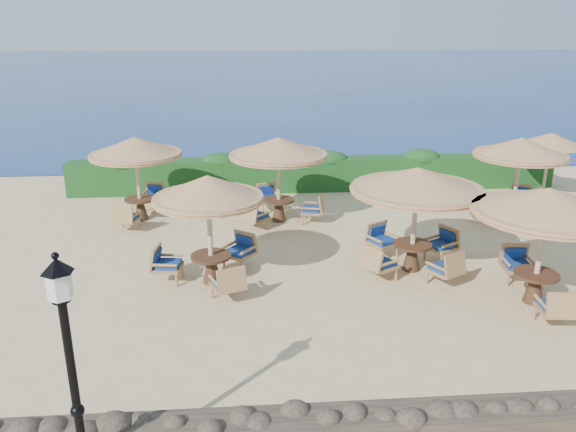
{
  "coord_description": "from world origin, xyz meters",
  "views": [
    {
      "loc": [
        -2.58,
        -12.96,
        5.86
      ],
      "look_at": [
        -1.55,
        0.39,
        1.3
      ],
      "focal_mm": 35.0,
      "sensor_mm": 36.0,
      "label": 1
    }
  ],
  "objects_px": {
    "lamp_post": "(74,387)",
    "cafe_set_3": "(136,158)",
    "cafe_set_0": "(209,209)",
    "cafe_set_4": "(279,160)",
    "extra_parasol": "(551,140)",
    "cafe_set_1": "(416,197)",
    "cafe_set_2": "(546,215)",
    "cafe_set_5": "(519,162)"
  },
  "relations": [
    {
      "from": "lamp_post",
      "to": "cafe_set_2",
      "type": "distance_m",
      "value": 9.72
    },
    {
      "from": "cafe_set_0",
      "to": "cafe_set_3",
      "type": "relative_size",
      "value": 0.95
    },
    {
      "from": "cafe_set_0",
      "to": "cafe_set_4",
      "type": "xyz_separation_m",
      "value": [
        1.87,
        4.37,
        0.11
      ]
    },
    {
      "from": "cafe_set_0",
      "to": "extra_parasol",
      "type": "bearing_deg",
      "value": 27.24
    },
    {
      "from": "lamp_post",
      "to": "cafe_set_3",
      "type": "distance_m",
      "value": 11.07
    },
    {
      "from": "cafe_set_3",
      "to": "cafe_set_2",
      "type": "bearing_deg",
      "value": -33.43
    },
    {
      "from": "lamp_post",
      "to": "cafe_set_4",
      "type": "xyz_separation_m",
      "value": [
        3.22,
        10.57,
        0.41
      ]
    },
    {
      "from": "extra_parasol",
      "to": "cafe_set_3",
      "type": "distance_m",
      "value": 13.77
    },
    {
      "from": "cafe_set_0",
      "to": "cafe_set_2",
      "type": "xyz_separation_m",
      "value": [
        7.19,
        -1.58,
        0.21
      ]
    },
    {
      "from": "cafe_set_2",
      "to": "cafe_set_5",
      "type": "bearing_deg",
      "value": 69.33
    },
    {
      "from": "cafe_set_2",
      "to": "cafe_set_5",
      "type": "distance_m",
      "value": 5.74
    },
    {
      "from": "cafe_set_1",
      "to": "cafe_set_2",
      "type": "height_order",
      "value": "same"
    },
    {
      "from": "lamp_post",
      "to": "cafe_set_2",
      "type": "relative_size",
      "value": 1.06
    },
    {
      "from": "cafe_set_1",
      "to": "cafe_set_4",
      "type": "distance_m",
      "value": 5.07
    },
    {
      "from": "lamp_post",
      "to": "cafe_set_5",
      "type": "distance_m",
      "value": 14.54
    },
    {
      "from": "cafe_set_1",
      "to": "extra_parasol",
      "type": "bearing_deg",
      "value": 40.89
    },
    {
      "from": "cafe_set_4",
      "to": "cafe_set_2",
      "type": "bearing_deg",
      "value": -48.25
    },
    {
      "from": "lamp_post",
      "to": "cafe_set_5",
      "type": "bearing_deg",
      "value": 43.43
    },
    {
      "from": "cafe_set_5",
      "to": "lamp_post",
      "type": "bearing_deg",
      "value": -136.57
    },
    {
      "from": "lamp_post",
      "to": "extra_parasol",
      "type": "relative_size",
      "value": 1.38
    },
    {
      "from": "cafe_set_5",
      "to": "cafe_set_2",
      "type": "bearing_deg",
      "value": -110.67
    },
    {
      "from": "cafe_set_2",
      "to": "cafe_set_5",
      "type": "height_order",
      "value": "same"
    },
    {
      "from": "extra_parasol",
      "to": "cafe_set_5",
      "type": "xyz_separation_m",
      "value": [
        -2.04,
        -2.01,
        -0.26
      ]
    },
    {
      "from": "cafe_set_2",
      "to": "cafe_set_4",
      "type": "relative_size",
      "value": 1.03
    },
    {
      "from": "cafe_set_1",
      "to": "cafe_set_2",
      "type": "distance_m",
      "value": 2.94
    },
    {
      "from": "cafe_set_1",
      "to": "cafe_set_4",
      "type": "xyz_separation_m",
      "value": [
        -3.1,
        4.01,
        0.04
      ]
    },
    {
      "from": "cafe_set_3",
      "to": "extra_parasol",
      "type": "bearing_deg",
      "value": 4.16
    },
    {
      "from": "cafe_set_2",
      "to": "cafe_set_3",
      "type": "height_order",
      "value": "same"
    },
    {
      "from": "cafe_set_3",
      "to": "cafe_set_5",
      "type": "xyz_separation_m",
      "value": [
        11.69,
        -1.01,
        -0.1
      ]
    },
    {
      "from": "cafe_set_4",
      "to": "cafe_set_5",
      "type": "height_order",
      "value": "same"
    },
    {
      "from": "cafe_set_0",
      "to": "cafe_set_2",
      "type": "bearing_deg",
      "value": -12.43
    },
    {
      "from": "cafe_set_1",
      "to": "cafe_set_3",
      "type": "xyz_separation_m",
      "value": [
        -7.45,
        4.44,
        0.09
      ]
    },
    {
      "from": "lamp_post",
      "to": "cafe_set_3",
      "type": "bearing_deg",
      "value": 95.87
    },
    {
      "from": "cafe_set_0",
      "to": "cafe_set_3",
      "type": "height_order",
      "value": "same"
    },
    {
      "from": "extra_parasol",
      "to": "cafe_set_2",
      "type": "bearing_deg",
      "value": -118.88
    },
    {
      "from": "cafe_set_0",
      "to": "cafe_set_2",
      "type": "distance_m",
      "value": 7.36
    },
    {
      "from": "cafe_set_5",
      "to": "cafe_set_4",
      "type": "bearing_deg",
      "value": 175.49
    },
    {
      "from": "extra_parasol",
      "to": "cafe_set_0",
      "type": "height_order",
      "value": "cafe_set_0"
    },
    {
      "from": "cafe_set_1",
      "to": "cafe_set_2",
      "type": "bearing_deg",
      "value": -41.25
    },
    {
      "from": "extra_parasol",
      "to": "cafe_set_4",
      "type": "bearing_deg",
      "value": -171.35
    },
    {
      "from": "cafe_set_3",
      "to": "cafe_set_4",
      "type": "bearing_deg",
      "value": -5.61
    },
    {
      "from": "cafe_set_3",
      "to": "cafe_set_4",
      "type": "height_order",
      "value": "same"
    }
  ]
}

